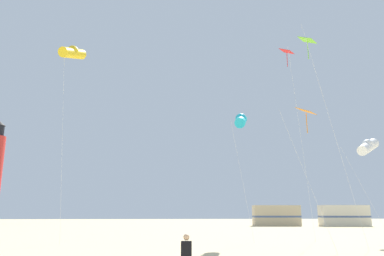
# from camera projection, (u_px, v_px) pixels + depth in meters

# --- Properties ---
(kite_flyer_standing) EXTENTS (0.36, 0.53, 1.16)m
(kite_flyer_standing) POSITION_uv_depth(u_px,v_px,m) (186.00, 252.00, 11.71)
(kite_flyer_standing) COLOR black
(kite_flyer_standing) RESTS_ON ground
(kite_diamond_lime) EXTENTS (2.98, 2.49, 11.92)m
(kite_diamond_lime) POSITION_uv_depth(u_px,v_px,m) (309.00, 48.00, 21.41)
(kite_diamond_lime) COLOR silver
(kite_diamond_lime) RESTS_ON ground
(kite_tube_cyan) EXTENTS (1.50, 2.59, 8.64)m
(kite_tube_cyan) POSITION_uv_depth(u_px,v_px,m) (241.00, 120.00, 25.07)
(kite_tube_cyan) COLOR silver
(kite_tube_cyan) RESTS_ON ground
(kite_diamond_scarlet) EXTENTS (1.66, 1.66, 13.55)m
(kite_diamond_scarlet) POSITION_uv_depth(u_px,v_px,m) (288.00, 60.00, 26.77)
(kite_diamond_scarlet) COLOR silver
(kite_diamond_scarlet) RESTS_ON ground
(kite_tube_gold) EXTENTS (1.47, 2.59, 13.10)m
(kite_tube_gold) POSITION_uv_depth(u_px,v_px,m) (73.00, 53.00, 24.97)
(kite_tube_gold) COLOR silver
(kite_tube_gold) RESTS_ON ground
(kite_diamond_orange) EXTENTS (2.22, 2.22, 7.28)m
(kite_diamond_orange) POSITION_uv_depth(u_px,v_px,m) (306.00, 115.00, 19.45)
(kite_diamond_orange) COLOR silver
(kite_diamond_orange) RESTS_ON ground
(kite_tube_white) EXTENTS (3.07, 2.93, 7.00)m
(kite_tube_white) POSITION_uv_depth(u_px,v_px,m) (368.00, 146.00, 25.54)
(kite_tube_white) COLOR silver
(kite_tube_white) RESTS_ON ground
(rv_van_tan) EXTENTS (6.59, 2.80, 2.80)m
(rv_van_tan) POSITION_uv_depth(u_px,v_px,m) (276.00, 216.00, 51.67)
(rv_van_tan) COLOR #C6B28C
(rv_van_tan) RESTS_ON ground
(rv_van_cream) EXTENTS (6.59, 2.79, 2.80)m
(rv_van_cream) POSITION_uv_depth(u_px,v_px,m) (344.00, 216.00, 50.56)
(rv_van_cream) COLOR beige
(rv_van_cream) RESTS_ON ground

